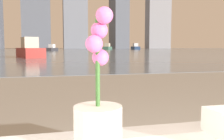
{
  "coord_description": "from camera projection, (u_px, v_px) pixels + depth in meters",
  "views": [
    {
      "loc": [
        -0.63,
        0.16,
        0.79
      ],
      "look_at": [
        -0.09,
        2.42,
        0.57
      ],
      "focal_mm": 40.0,
      "sensor_mm": 36.0,
      "label": 1
    }
  ],
  "objects": [
    {
      "name": "potted_orchid",
      "position": [
        98.0,
        113.0,
        0.68
      ],
      "size": [
        0.13,
        0.13,
        0.38
      ],
      "color": "silver",
      "rests_on": "bathtub"
    },
    {
      "name": "harbor_water",
      "position": [
        55.0,
        50.0,
        60.09
      ],
      "size": [
        180.0,
        110.0,
        0.01
      ],
      "color": "slate",
      "rests_on": "ground_plane"
    },
    {
      "name": "harbor_boat_0",
      "position": [
        30.0,
        50.0,
        18.58
      ],
      "size": [
        2.43,
        4.22,
        1.5
      ],
      "color": "maroon",
      "rests_on": "harbor_water"
    },
    {
      "name": "harbor_boat_3",
      "position": [
        107.0,
        47.0,
        72.76
      ],
      "size": [
        3.72,
        5.25,
        1.87
      ],
      "color": "#335647",
      "rests_on": "harbor_water"
    },
    {
      "name": "harbor_boat_4",
      "position": [
        135.0,
        47.0,
        77.04
      ],
      "size": [
        2.23,
        5.3,
        1.94
      ],
      "color": "navy",
      "rests_on": "harbor_water"
    },
    {
      "name": "harbor_boat_5",
      "position": [
        52.0,
        49.0,
        48.79
      ],
      "size": [
        2.49,
        3.69,
        1.31
      ],
      "color": "#2D2D33",
      "rests_on": "harbor_water"
    },
    {
      "name": "skyline_tower_2",
      "position": [
        36.0,
        18.0,
        111.38
      ],
      "size": [
        12.35,
        7.22,
        27.31
      ],
      "color": "#4C515B",
      "rests_on": "ground_plane"
    },
    {
      "name": "skyline_tower_4",
      "position": [
        119.0,
        16.0,
        120.09
      ],
      "size": [
        6.7,
        13.8,
        30.93
      ],
      "color": "#4C515B",
      "rests_on": "ground_plane"
    },
    {
      "name": "skyline_tower_5",
      "position": [
        158.0,
        23.0,
        125.09
      ],
      "size": [
        11.52,
        6.17,
        25.37
      ],
      "color": "slate",
      "rests_on": "ground_plane"
    }
  ]
}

